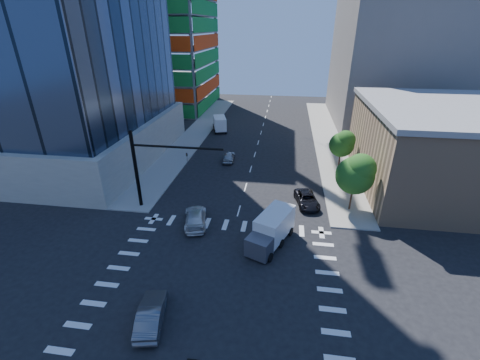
# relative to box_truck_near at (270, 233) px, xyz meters

# --- Properties ---
(ground) EXTENTS (160.00, 160.00, 0.00)m
(ground) POSITION_rel_box_truck_near_xyz_m (-3.85, -6.24, -1.35)
(ground) COLOR black
(ground) RESTS_ON ground
(road_markings) EXTENTS (20.00, 20.00, 0.01)m
(road_markings) POSITION_rel_box_truck_near_xyz_m (-3.85, -6.24, -1.35)
(road_markings) COLOR silver
(road_markings) RESTS_ON ground
(sidewalk_ne) EXTENTS (5.00, 60.00, 0.15)m
(sidewalk_ne) POSITION_rel_box_truck_near_xyz_m (8.65, 33.76, -1.28)
(sidewalk_ne) COLOR gray
(sidewalk_ne) RESTS_ON ground
(sidewalk_nw) EXTENTS (5.00, 60.00, 0.15)m
(sidewalk_nw) POSITION_rel_box_truck_near_xyz_m (-16.35, 33.76, -1.28)
(sidewalk_nw) COLOR gray
(sidewalk_nw) RESTS_ON ground
(commercial_building) EXTENTS (20.50, 22.50, 10.60)m
(commercial_building) POSITION_rel_box_truck_near_xyz_m (21.15, 15.76, 3.96)
(commercial_building) COLOR tan
(commercial_building) RESTS_ON ground
(bg_building_ne) EXTENTS (24.00, 30.00, 28.00)m
(bg_building_ne) POSITION_rel_box_truck_near_xyz_m (23.15, 48.76, 12.65)
(bg_building_ne) COLOR #69625E
(bg_building_ne) RESTS_ON ground
(signal_mast_nw) EXTENTS (10.20, 0.40, 9.00)m
(signal_mast_nw) POSITION_rel_box_truck_near_xyz_m (-13.85, 5.26, 4.14)
(signal_mast_nw) COLOR black
(signal_mast_nw) RESTS_ON sidewalk_nw
(tree_south) EXTENTS (4.16, 4.16, 6.82)m
(tree_south) POSITION_rel_box_truck_near_xyz_m (8.78, 7.66, 3.33)
(tree_south) COLOR #382316
(tree_south) RESTS_ON sidewalk_ne
(tree_north) EXTENTS (3.54, 3.52, 5.78)m
(tree_north) POSITION_rel_box_truck_near_xyz_m (9.08, 19.66, 2.63)
(tree_north) COLOR #382316
(tree_north) RESTS_ON sidewalk_ne
(car_nb_far) EXTENTS (3.21, 5.32, 1.38)m
(car_nb_far) POSITION_rel_box_truck_near_xyz_m (3.86, 8.34, -0.66)
(car_nb_far) COLOR black
(car_nb_far) RESTS_ON ground
(car_sb_near) EXTENTS (3.47, 5.80, 1.57)m
(car_sb_near) POSITION_rel_box_truck_near_xyz_m (-8.01, 2.51, -0.57)
(car_sb_near) COLOR silver
(car_sb_near) RESTS_ON ground
(car_sb_mid) EXTENTS (2.00, 4.34, 1.44)m
(car_sb_mid) POSITION_rel_box_truck_near_xyz_m (-7.61, 20.44, -0.63)
(car_sb_mid) COLOR #A2A5A9
(car_sb_mid) RESTS_ON ground
(car_sb_cross) EXTENTS (2.53, 4.92, 1.54)m
(car_sb_cross) POSITION_rel_box_truck_near_xyz_m (-7.73, -10.19, -0.58)
(car_sb_cross) COLOR #56565C
(car_sb_cross) RESTS_ON ground
(box_truck_near) EXTENTS (4.54, 6.34, 3.06)m
(box_truck_near) POSITION_rel_box_truck_near_xyz_m (0.00, 0.00, 0.00)
(box_truck_near) COLOR black
(box_truck_near) RESTS_ON ground
(box_truck_far) EXTENTS (3.88, 6.01, 2.92)m
(box_truck_far) POSITION_rel_box_truck_near_xyz_m (-12.29, 36.24, -0.06)
(box_truck_far) COLOR black
(box_truck_far) RESTS_ON ground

